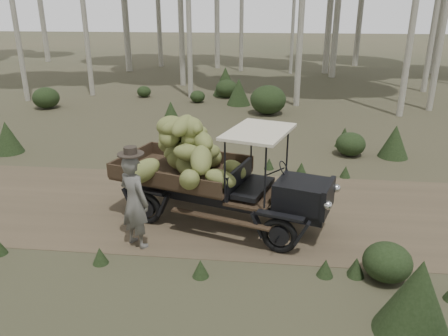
{
  "coord_description": "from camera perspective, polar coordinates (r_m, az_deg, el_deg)",
  "views": [
    {
      "loc": [
        3.14,
        -8.34,
        4.1
      ],
      "look_at": [
        2.31,
        -0.54,
        1.14
      ],
      "focal_mm": 35.0,
      "sensor_mm": 36.0,
      "label": 1
    }
  ],
  "objects": [
    {
      "name": "farmer",
      "position": [
        7.8,
        -11.63,
        -4.17
      ],
      "size": [
        0.75,
        0.68,
        1.87
      ],
      "rotation": [
        0.0,
        0.0,
        2.59
      ],
      "color": "#5E5C56",
      "rests_on": "ground"
    },
    {
      "name": "dirt_track",
      "position": [
        9.81,
        -13.2,
        -4.59
      ],
      "size": [
        70.0,
        4.0,
        0.01
      ],
      "primitive_type": "cube",
      "color": "brown",
      "rests_on": "ground"
    },
    {
      "name": "ground",
      "position": [
        9.82,
        -13.2,
        -4.61
      ],
      "size": [
        120.0,
        120.0,
        0.0
      ],
      "primitive_type": "plane",
      "color": "#473D2B",
      "rests_on": "ground"
    },
    {
      "name": "undergrowth",
      "position": [
        11.24,
        -22.2,
        0.66
      ],
      "size": [
        23.59,
        23.74,
        1.39
      ],
      "color": "#233319",
      "rests_on": "ground"
    },
    {
      "name": "banana_truck",
      "position": [
        8.5,
        -2.6,
        1.11
      ],
      "size": [
        4.49,
        2.67,
        2.16
      ],
      "rotation": [
        0.0,
        0.0,
        -0.31
      ],
      "color": "black",
      "rests_on": "ground"
    }
  ]
}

